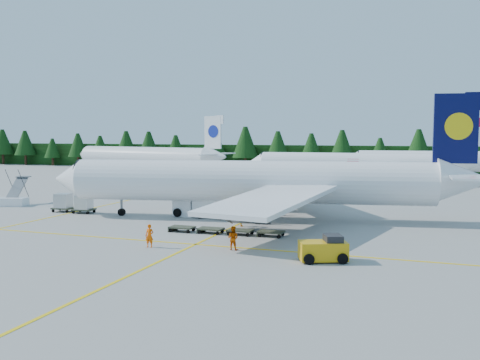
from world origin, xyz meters
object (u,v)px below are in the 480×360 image
(airliner_red, at_px, (350,164))
(service_truck, at_px, (204,203))
(airliner_navy, at_px, (243,182))
(airstairs, at_px, (12,199))
(baggage_tug, at_px, (324,249))

(airliner_red, xyz_separation_m, service_truck, (-9.07, -43.75, -1.89))
(airliner_navy, relative_size, airliner_red, 1.10)
(airliner_red, xyz_separation_m, airstairs, (-34.71, -43.39, -2.65))
(airliner_navy, distance_m, airstairs, 30.11)
(airstairs, distance_m, baggage_tug, 44.18)
(airliner_red, bearing_deg, service_truck, -104.33)
(airliner_red, height_order, service_truck, airliner_red)
(airstairs, bearing_deg, airliner_red, 35.01)
(airstairs, bearing_deg, airliner_navy, -16.82)
(airstairs, relative_size, baggage_tug, 1.56)
(airliner_red, distance_m, airstairs, 55.63)
(baggage_tug, bearing_deg, airliner_navy, 102.77)
(baggage_tug, bearing_deg, airstairs, 135.73)
(service_truck, height_order, baggage_tug, service_truck)
(airliner_red, distance_m, service_truck, 44.72)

